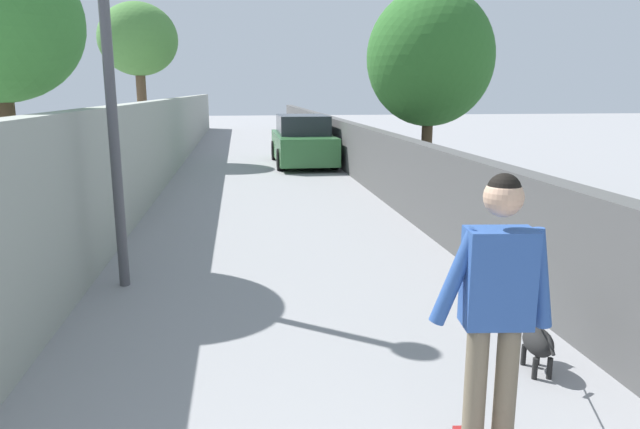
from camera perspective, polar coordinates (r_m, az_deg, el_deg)
name	(u,v)px	position (r m, az deg, el deg)	size (l,w,h in m)	color
ground_plane	(264,184)	(14.46, -5.61, 3.07)	(80.00, 80.00, 0.00)	gray
wall_left	(144,153)	(12.48, -17.10, 5.91)	(48.00, 0.30, 2.06)	#999E93
fence_right	(383,164)	(12.75, 6.25, 5.03)	(48.00, 0.30, 1.41)	#4C4C4C
tree_right_near	(430,58)	(14.01, 10.89, 15.04)	(2.94, 2.94, 4.61)	#473523
tree_left_far	(138,41)	(19.56, -17.65, 16.16)	(2.45, 2.45, 4.98)	brown
lamp_post	(105,19)	(7.01, -20.62, 17.73)	(0.36, 0.36, 4.48)	#4C4C51
person_skateboarder	(496,300)	(3.43, 17.16, -8.16)	(0.26, 0.72, 1.77)	#726651
dog	(536,339)	(5.18, 20.71, -11.54)	(1.53, 1.11, 1.06)	black
car_near	(303,142)	(18.14, -1.75, 7.27)	(4.33, 1.80, 1.54)	#336B38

